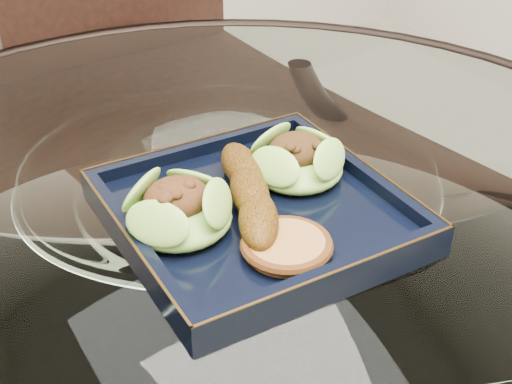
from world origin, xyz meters
TOP-DOWN VIEW (x-y plane):
  - dining_table at (-0.00, -0.00)m, footprint 1.13×1.13m
  - dining_chair at (0.11, 0.46)m, footprint 0.43×0.43m
  - navy_plate at (0.00, -0.05)m, footprint 0.28×0.28m
  - lettuce_wrap_left at (-0.08, -0.04)m, footprint 0.13×0.13m
  - lettuce_wrap_right at (0.07, -0.02)m, footprint 0.10×0.10m
  - roasted_plantain at (0.00, -0.04)m, footprint 0.10×0.18m
  - crumb_patty at (-0.01, -0.12)m, footprint 0.10×0.10m

SIDE VIEW (x-z plane):
  - dining_chair at x=0.11m, z-range 0.06..1.02m
  - dining_table at x=0.00m, z-range 0.21..0.98m
  - navy_plate at x=0.00m, z-range 0.76..0.78m
  - crumb_patty at x=-0.01m, z-range 0.78..0.80m
  - roasted_plantain at x=0.00m, z-range 0.78..0.82m
  - lettuce_wrap_right at x=0.07m, z-range 0.78..0.82m
  - lettuce_wrap_left at x=-0.08m, z-range 0.78..0.82m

